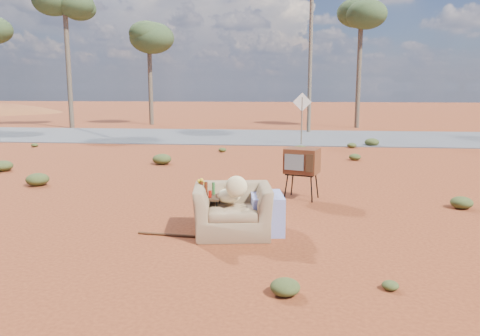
# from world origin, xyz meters

# --- Properties ---
(ground) EXTENTS (140.00, 140.00, 0.00)m
(ground) POSITION_xyz_m (0.00, 0.00, 0.00)
(ground) COLOR #923E1D
(ground) RESTS_ON ground
(highway) EXTENTS (140.00, 7.00, 0.04)m
(highway) POSITION_xyz_m (0.00, 15.00, 0.02)
(highway) COLOR #565659
(highway) RESTS_ON ground
(armchair) EXTENTS (1.56, 1.14, 1.10)m
(armchair) POSITION_xyz_m (0.21, -0.30, 0.51)
(armchair) COLOR #8A6C4B
(armchair) RESTS_ON ground
(tv_unit) EXTENTS (0.82, 0.74, 1.11)m
(tv_unit) POSITION_xyz_m (1.30, 2.28, 0.83)
(tv_unit) COLOR black
(tv_unit) RESTS_ON ground
(side_table) EXTENTS (0.44, 0.44, 0.88)m
(side_table) POSITION_xyz_m (-0.34, -0.27, 0.64)
(side_table) COLOR #3C2516
(side_table) RESTS_ON ground
(rusty_bar) EXTENTS (1.58, 0.19, 0.04)m
(rusty_bar) POSITION_xyz_m (-0.66, -0.60, 0.02)
(rusty_bar) COLOR #522D16
(rusty_bar) RESTS_ON ground
(road_sign) EXTENTS (0.78, 0.06, 2.19)m
(road_sign) POSITION_xyz_m (1.50, 12.00, 1.50)
(road_sign) COLOR brown
(road_sign) RESTS_ON ground
(eucalyptus_left) EXTENTS (3.20, 3.20, 8.10)m
(eucalyptus_left) POSITION_xyz_m (-12.00, 19.00, 6.92)
(eucalyptus_left) COLOR brown
(eucalyptus_left) RESTS_ON ground
(eucalyptus_near_left) EXTENTS (3.20, 3.20, 6.60)m
(eucalyptus_near_left) POSITION_xyz_m (-8.00, 22.00, 5.45)
(eucalyptus_near_left) COLOR brown
(eucalyptus_near_left) RESTS_ON ground
(eucalyptus_center) EXTENTS (3.20, 3.20, 7.60)m
(eucalyptus_center) POSITION_xyz_m (5.00, 21.00, 6.43)
(eucalyptus_center) COLOR brown
(eucalyptus_center) RESTS_ON ground
(utility_pole_center) EXTENTS (1.40, 0.20, 8.00)m
(utility_pole_center) POSITION_xyz_m (2.00, 17.50, 4.15)
(utility_pole_center) COLOR brown
(utility_pole_center) RESTS_ON ground
(scrub_patch) EXTENTS (17.49, 8.07, 0.33)m
(scrub_patch) POSITION_xyz_m (-0.82, 4.41, 0.14)
(scrub_patch) COLOR #414920
(scrub_patch) RESTS_ON ground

